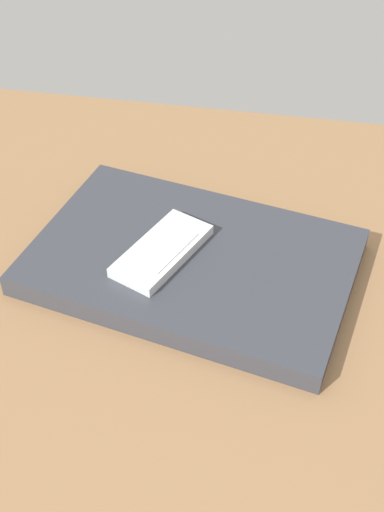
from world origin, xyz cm
name	(u,v)px	position (x,y,z in cm)	size (l,w,h in cm)	color
desk_surface	(208,320)	(0.00, 0.00, 1.50)	(120.00, 80.00, 3.00)	olive
laptop_closed	(192,261)	(2.75, -5.57, 4.21)	(33.72, 22.01, 2.42)	#33353D
cell_phone_on_laptop	(162,250)	(5.80, -4.75, 6.03)	(9.58, 12.97, 1.28)	silver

